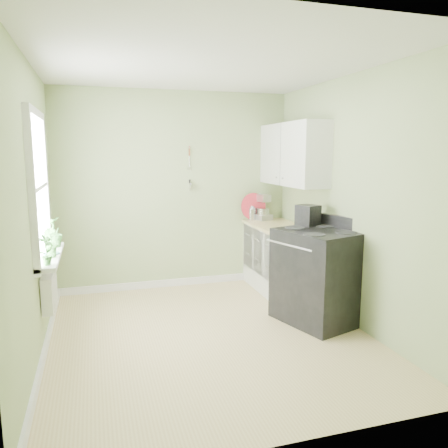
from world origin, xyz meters
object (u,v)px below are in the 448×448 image
object	(u,v)px
stove	(319,275)
coffee_maker	(307,221)
kettle	(252,213)
stand_mixer	(261,208)

from	to	relation	value
stove	coffee_maker	size ratio (longest dim) A/B	3.22
coffee_maker	kettle	bearing A→B (deg)	98.38
stand_mixer	coffee_maker	bearing A→B (deg)	-87.97
coffee_maker	stove	bearing A→B (deg)	-92.37
stand_mixer	kettle	distance (m)	0.17
stand_mixer	kettle	xyz separation A→B (m)	(-0.15, -0.02, -0.07)
stove	stand_mixer	size ratio (longest dim) A/B	2.87
kettle	stove	bearing A→B (deg)	-83.74
stove	stand_mixer	xyz separation A→B (m)	(-0.03, 1.69, 0.56)
kettle	coffee_maker	distance (m)	1.35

